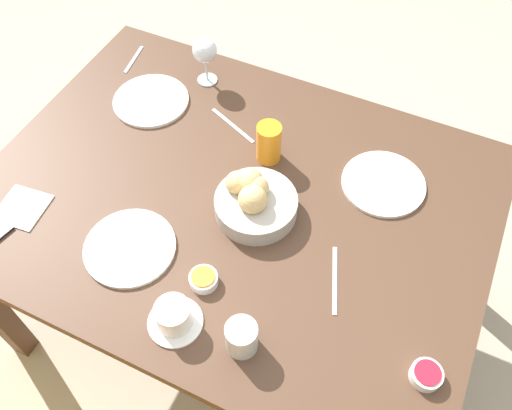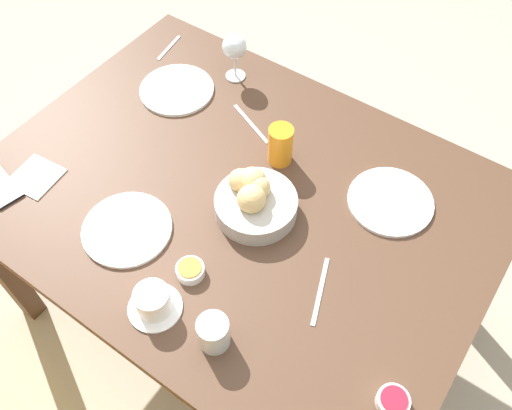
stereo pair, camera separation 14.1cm
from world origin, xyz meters
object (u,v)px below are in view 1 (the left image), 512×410
object	(u,v)px
wine_glass	(205,52)
plate_near_right	(151,101)
knife_silver	(233,125)
plate_near_left	(383,183)
jam_bowl_berry	(426,375)
fork_silver	(335,280)
spoon_coffee	(134,59)
plate_far_center	(130,247)
coffee_cup	(174,316)
jam_bowl_honey	(204,279)
bread_basket	(254,200)
juice_glass	(269,143)
water_tumbler	(242,337)
napkin	(22,208)

from	to	relation	value
wine_glass	plate_near_right	bearing A→B (deg)	55.25
plate_near_right	knife_silver	xyz separation A→B (m)	(-0.27, -0.02, -0.00)
plate_near_left	knife_silver	world-z (taller)	plate_near_left
jam_bowl_berry	knife_silver	xyz separation A→B (m)	(0.72, -0.50, -0.01)
fork_silver	spoon_coffee	xyz separation A→B (m)	(0.89, -0.49, 0.00)
plate_far_center	jam_bowl_berry	bearing A→B (deg)	179.73
coffee_cup	knife_silver	bearing A→B (deg)	-75.26
plate_far_center	fork_silver	size ratio (longest dim) A/B	1.31
jam_bowl_honey	bread_basket	bearing A→B (deg)	-94.01
bread_basket	plate_near_left	size ratio (longest dim) A/B	0.94
bread_basket	jam_bowl_berry	size ratio (longest dim) A/B	3.08
juice_glass	jam_bowl_berry	world-z (taller)	juice_glass
juice_glass	wine_glass	world-z (taller)	wine_glass
wine_glass	jam_bowl_berry	size ratio (longest dim) A/B	2.22
plate_near_right	plate_far_center	size ratio (longest dim) A/B	1.00
bread_basket	spoon_coffee	world-z (taller)	bread_basket
coffee_cup	jam_bowl_berry	world-z (taller)	coffee_cup
knife_silver	bread_basket	bearing A→B (deg)	126.97
wine_glass	jam_bowl_honey	world-z (taller)	wine_glass
juice_glass	knife_silver	size ratio (longest dim) A/B	0.68
juice_glass	wine_glass	bearing A→B (deg)	-34.26
bread_basket	plate_near_left	world-z (taller)	bread_basket
bread_basket	jam_bowl_berry	bearing A→B (deg)	155.02
juice_glass	water_tumbler	bearing A→B (deg)	108.36
coffee_cup	knife_silver	world-z (taller)	coffee_cup
plate_near_right	jam_bowl_berry	size ratio (longest dim) A/B	3.32
napkin	coffee_cup	bearing A→B (deg)	168.52
water_tumbler	juice_glass	bearing A→B (deg)	-71.64
wine_glass	juice_glass	bearing A→B (deg)	145.74
water_tumbler	jam_bowl_honey	xyz separation A→B (m)	(0.15, -0.10, -0.03)
plate_near_left	jam_bowl_berry	size ratio (longest dim) A/B	3.26
juice_glass	bread_basket	bearing A→B (deg)	102.71
fork_silver	knife_silver	size ratio (longest dim) A/B	1.02
juice_glass	water_tumbler	world-z (taller)	juice_glass
knife_silver	wine_glass	bearing A→B (deg)	-41.61
water_tumbler	jam_bowl_berry	distance (m)	0.41
fork_silver	wine_glass	bearing A→B (deg)	-39.02
juice_glass	fork_silver	world-z (taller)	juice_glass
plate_near_right	knife_silver	world-z (taller)	plate_near_right
jam_bowl_berry	jam_bowl_honey	world-z (taller)	same
wine_glass	knife_silver	size ratio (longest dim) A/B	0.89
plate_far_center	knife_silver	size ratio (longest dim) A/B	1.33
wine_glass	jam_bowl_honey	bearing A→B (deg)	117.56
plate_near_left	plate_far_center	world-z (taller)	same
jam_bowl_berry	fork_silver	xyz separation A→B (m)	(0.26, -0.14, -0.01)
jam_bowl_honey	plate_near_left	bearing A→B (deg)	-122.51
juice_glass	spoon_coffee	world-z (taller)	juice_glass
plate_near_left	jam_bowl_honey	world-z (taller)	jam_bowl_honey
bread_basket	napkin	distance (m)	0.62
water_tumbler	napkin	distance (m)	0.70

